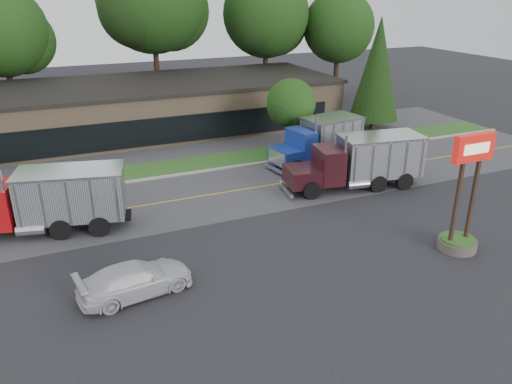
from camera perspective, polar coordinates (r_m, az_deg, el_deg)
ground at (r=23.60m, az=-1.38°, el=-8.67°), size 140.00×140.00×0.00m
road at (r=31.23m, az=-7.59°, el=-0.71°), size 60.00×8.00×0.02m
center_line at (r=31.23m, az=-7.59°, el=-0.71°), size 60.00×0.12×0.01m
curb at (r=35.02m, az=-9.52°, el=1.79°), size 60.00×0.30×0.12m
grass_verge at (r=36.66m, az=-10.23°, el=2.70°), size 60.00×3.40×0.03m
far_parking at (r=41.31m, az=-11.89°, el=4.84°), size 60.00×7.00×0.02m
strip_mall at (r=46.87m, az=-11.26°, el=9.52°), size 32.00×12.00×4.00m
bilo_sign at (r=26.29m, az=22.53°, el=-2.12°), size 2.20×1.90×5.95m
tree_far_b at (r=53.07m, az=-26.92°, el=15.69°), size 8.80×8.28×12.56m
tree_far_c at (r=54.18m, az=-11.65°, el=20.45°), size 11.70×11.01×16.68m
tree_far_d at (r=57.09m, az=1.22°, el=19.25°), size 9.83×9.26×14.03m
tree_far_e at (r=59.20m, az=9.47°, el=17.78°), size 8.35×7.86×11.92m
evergreen_right at (r=46.38m, az=13.69°, el=13.53°), size 4.37×4.37×9.92m
tree_verge at (r=39.03m, az=4.05°, el=9.81°), size 4.04×3.80×5.76m
dump_truck_red at (r=28.43m, az=-22.74°, el=-0.80°), size 9.53×4.48×3.36m
dump_truck_blue at (r=36.84m, az=7.42°, el=5.91°), size 7.25×3.61×3.36m
dump_truck_maroon at (r=32.85m, az=12.02°, el=3.55°), size 9.20×3.88×3.36m
rally_car at (r=22.05m, az=-13.60°, el=-9.66°), size 5.14×2.76×1.42m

